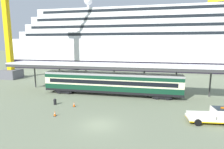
% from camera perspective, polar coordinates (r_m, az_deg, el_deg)
% --- Properties ---
extents(ground_plane, '(400.00, 400.00, 0.00)m').
position_cam_1_polar(ground_plane, '(22.66, -3.85, -15.08)').
color(ground_plane, '#6A735A').
extents(cruise_ship, '(135.08, 22.66, 30.91)m').
position_cam_1_polar(cruise_ship, '(75.28, 21.88, 9.41)').
color(cruise_ship, black).
rests_on(cruise_ship, ground).
extents(platform_canopy, '(40.55, 5.16, 5.73)m').
position_cam_1_polar(platform_canopy, '(34.09, -0.08, 2.76)').
color(platform_canopy, silver).
rests_on(platform_canopy, ground).
extents(train_carriage, '(24.96, 2.81, 4.11)m').
position_cam_1_polar(train_carriage, '(34.16, -0.24, -2.53)').
color(train_carriage, black).
rests_on(train_carriage, ground).
extents(service_truck, '(5.39, 2.68, 2.02)m').
position_cam_1_polar(service_truck, '(25.77, 28.74, -10.81)').
color(service_truck, silver).
rests_on(service_truck, ground).
extents(traffic_cone_near, '(0.36, 0.36, 0.69)m').
position_cam_1_polar(traffic_cone_near, '(26.08, -17.02, -11.30)').
color(traffic_cone_near, black).
rests_on(traffic_cone_near, ground).
extents(traffic_cone_mid, '(0.36, 0.36, 0.74)m').
position_cam_1_polar(traffic_cone_mid, '(29.03, -11.47, -8.88)').
color(traffic_cone_mid, black).
rests_on(traffic_cone_mid, ground).
extents(dockside_crane, '(11.32, 4.40, 50.97)m').
position_cam_1_polar(dockside_crane, '(57.19, -29.09, 13.98)').
color(dockside_crane, '#595960').
rests_on(dockside_crane, ground).
extents(quay_bollard, '(0.48, 0.48, 0.96)m').
position_cam_1_polar(quay_bollard, '(30.66, -16.98, -7.82)').
color(quay_bollard, black).
rests_on(quay_bollard, ground).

